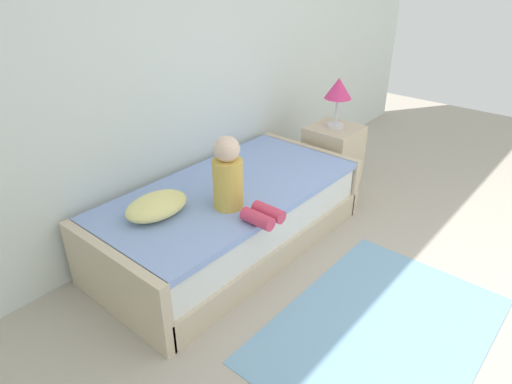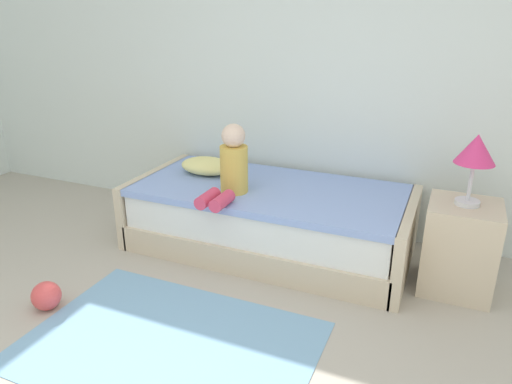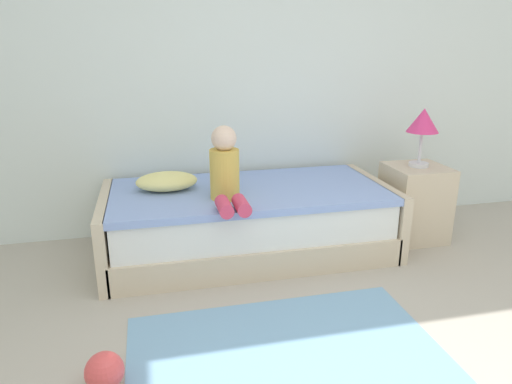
# 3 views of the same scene
# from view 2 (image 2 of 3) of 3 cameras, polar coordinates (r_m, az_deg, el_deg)

# --- Properties ---
(wall_rear) EXTENTS (7.20, 0.10, 2.90)m
(wall_rear) POSITION_cam_2_polar(r_m,az_deg,el_deg) (3.85, 6.93, 16.66)
(wall_rear) COLOR silver
(wall_rear) RESTS_ON ground
(bed) EXTENTS (2.11, 1.00, 0.50)m
(bed) POSITION_cam_2_polar(r_m,az_deg,el_deg) (3.63, 1.57, -3.19)
(bed) COLOR beige
(bed) RESTS_ON ground
(nightstand) EXTENTS (0.44, 0.44, 0.60)m
(nightstand) POSITION_cam_2_polar(r_m,az_deg,el_deg) (3.35, 23.33, -6.15)
(nightstand) COLOR beige
(nightstand) RESTS_ON ground
(table_lamp) EXTENTS (0.24, 0.24, 0.45)m
(table_lamp) POSITION_cam_2_polar(r_m,az_deg,el_deg) (3.13, 24.99, 4.32)
(table_lamp) COLOR silver
(table_lamp) RESTS_ON nightstand
(child_figure) EXTENTS (0.20, 0.51, 0.50)m
(child_figure) POSITION_cam_2_polar(r_m,az_deg,el_deg) (3.34, -3.04, 3.09)
(child_figure) COLOR gold
(child_figure) RESTS_ON bed
(pillow) EXTENTS (0.44, 0.30, 0.13)m
(pillow) POSITION_cam_2_polar(r_m,az_deg,el_deg) (3.83, -5.93, 3.16)
(pillow) COLOR #F2E58C
(pillow) RESTS_ON bed
(toy_ball) EXTENTS (0.18, 0.18, 0.18)m
(toy_ball) POSITION_cam_2_polar(r_m,az_deg,el_deg) (3.25, -23.97, -11.37)
(toy_ball) COLOR #E54C4C
(toy_ball) RESTS_ON ground
(area_rug) EXTENTS (1.60, 1.10, 0.01)m
(area_rug) POSITION_cam_2_polar(r_m,az_deg,el_deg) (2.79, -10.46, -17.59)
(area_rug) COLOR #7AA8CC
(area_rug) RESTS_ON ground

